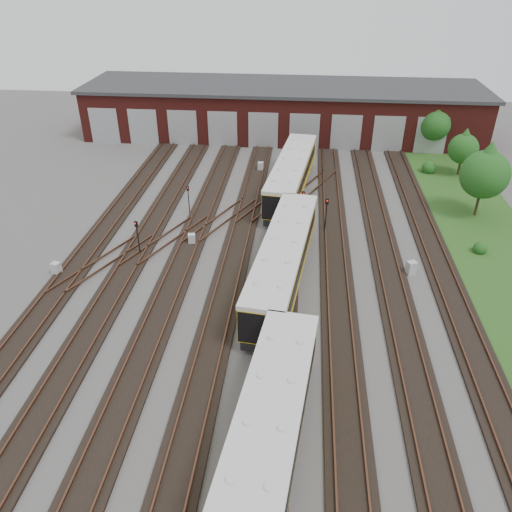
{
  "coord_description": "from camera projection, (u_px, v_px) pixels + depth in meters",
  "views": [
    {
      "loc": [
        3.04,
        -25.65,
        20.89
      ],
      "look_at": [
        -0.01,
        5.05,
        2.0
      ],
      "focal_mm": 35.0,
      "sensor_mm": 36.0,
      "label": 1
    }
  ],
  "objects": [
    {
      "name": "bush_2",
      "position": [
        458.0,
        150.0,
        59.31
      ],
      "size": [
        1.44,
        1.44,
        1.44
      ],
      "primitive_type": "sphere",
      "color": "#144513",
      "rests_on": "ground"
    },
    {
      "name": "relay_cabinet_1",
      "position": [
        261.0,
        167.0,
        55.22
      ],
      "size": [
        0.64,
        0.55,
        1.01
      ],
      "primitive_type": "cube",
      "rotation": [
        0.0,
        0.0,
        -0.08
      ],
      "color": "#B8BBBD",
      "rests_on": "ground"
    },
    {
      "name": "relay_cabinet_0",
      "position": [
        56.0,
        269.0,
        37.44
      ],
      "size": [
        0.73,
        0.65,
        1.04
      ],
      "primitive_type": "cube",
      "rotation": [
        0.0,
        0.0,
        -0.24
      ],
      "color": "#B8BBBD",
      "rests_on": "ground"
    },
    {
      "name": "relay_cabinet_3",
      "position": [
        306.0,
        210.0,
        46.1
      ],
      "size": [
        0.6,
        0.51,
        0.93
      ],
      "primitive_type": "cube",
      "rotation": [
        0.0,
        0.0,
        -0.08
      ],
      "color": "#B8BBBD",
      "rests_on": "ground"
    },
    {
      "name": "tree_0",
      "position": [
        436.0,
        122.0,
        58.58
      ],
      "size": [
        3.56,
        3.56,
        5.9
      ],
      "color": "#2E2414",
      "rests_on": "ground"
    },
    {
      "name": "track_network",
      "position": [
        247.0,
        314.0,
        33.39
      ],
      "size": [
        30.4,
        70.0,
        0.33
      ],
      "color": "black",
      "rests_on": "ground"
    },
    {
      "name": "signal_mast_3",
      "position": [
        303.0,
        202.0,
        44.23
      ],
      "size": [
        0.28,
        0.27,
        2.9
      ],
      "rotation": [
        0.0,
        0.0,
        0.18
      ],
      "color": "black",
      "rests_on": "ground"
    },
    {
      "name": "ground",
      "position": [
        249.0,
        321.0,
        32.93
      ],
      "size": [
        120.0,
        120.0,
        0.0
      ],
      "primitive_type": "plane",
      "color": "#4D4947",
      "rests_on": "ground"
    },
    {
      "name": "bush_1",
      "position": [
        429.0,
        166.0,
        54.73
      ],
      "size": [
        1.5,
        1.5,
        1.5
      ],
      "primitive_type": "sphere",
      "color": "#144513",
      "rests_on": "ground"
    },
    {
      "name": "metro_train",
      "position": [
        283.0,
        260.0,
        35.62
      ],
      "size": [
        4.71,
        48.23,
        3.31
      ],
      "rotation": [
        0.0,
        0.0,
        -0.12
      ],
      "color": "black",
      "rests_on": "ground"
    },
    {
      "name": "relay_cabinet_4",
      "position": [
        411.0,
        268.0,
        37.47
      ],
      "size": [
        0.82,
        0.77,
        1.09
      ],
      "primitive_type": "cube",
      "rotation": [
        0.0,
        0.0,
        0.43
      ],
      "color": "#B8BBBD",
      "rests_on": "ground"
    },
    {
      "name": "maintenance_shed",
      "position": [
        282.0,
        110.0,
        65.19
      ],
      "size": [
        51.0,
        12.5,
        6.35
      ],
      "color": "#571915",
      "rests_on": "ground"
    },
    {
      "name": "signal_mast_2",
      "position": [
        326.0,
        210.0,
        42.55
      ],
      "size": [
        0.28,
        0.27,
        3.09
      ],
      "rotation": [
        0.0,
        0.0,
        0.16
      ],
      "color": "black",
      "rests_on": "ground"
    },
    {
      "name": "relay_cabinet_2",
      "position": [
        192.0,
        239.0,
        41.35
      ],
      "size": [
        0.66,
        0.59,
        0.96
      ],
      "primitive_type": "cube",
      "rotation": [
        0.0,
        0.0,
        0.2
      ],
      "color": "#B8BBBD",
      "rests_on": "ground"
    },
    {
      "name": "signal_mast_0",
      "position": [
        188.0,
        196.0,
        45.8
      ],
      "size": [
        0.23,
        0.21,
        2.64
      ],
      "rotation": [
        0.0,
        0.0,
        0.1
      ],
      "color": "black",
      "rests_on": "ground"
    },
    {
      "name": "tree_2",
      "position": [
        486.0,
        169.0,
        43.79
      ],
      "size": [
        4.28,
        4.28,
        7.09
      ],
      "color": "#2E2414",
      "rests_on": "ground"
    },
    {
      "name": "bush_0",
      "position": [
        481.0,
        247.0,
        40.19
      ],
      "size": [
        1.1,
        1.1,
        1.1
      ],
      "primitive_type": "sphere",
      "color": "#144513",
      "rests_on": "ground"
    },
    {
      "name": "tree_1",
      "position": [
        464.0,
        145.0,
        52.76
      ],
      "size": [
        3.15,
        3.15,
        5.22
      ],
      "color": "#2E2414",
      "rests_on": "ground"
    },
    {
      "name": "signal_mast_1",
      "position": [
        137.0,
        233.0,
        39.22
      ],
      "size": [
        0.28,
        0.27,
        2.99
      ],
      "rotation": [
        0.0,
        0.0,
        -0.37
      ],
      "color": "black",
      "rests_on": "ground"
    },
    {
      "name": "grass_verge",
      "position": [
        499.0,
        257.0,
        39.81
      ],
      "size": [
        8.0,
        55.0,
        0.05
      ],
      "primitive_type": "cube",
      "color": "#214F1A",
      "rests_on": "ground"
    }
  ]
}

